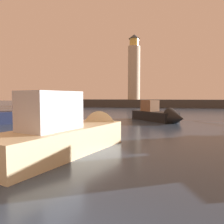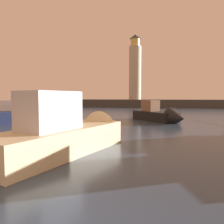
{
  "view_description": "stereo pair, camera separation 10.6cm",
  "coord_description": "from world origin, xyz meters",
  "px_view_note": "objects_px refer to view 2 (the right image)",
  "views": [
    {
      "loc": [
        2.22,
        -2.0,
        2.63
      ],
      "look_at": [
        -0.88,
        13.39,
        1.53
      ],
      "focal_mm": 34.65,
      "sensor_mm": 36.0,
      "label": 1
    },
    {
      "loc": [
        2.33,
        -1.98,
        2.63
      ],
      "look_at": [
        -0.88,
        13.39,
        1.53
      ],
      "focal_mm": 34.65,
      "sensor_mm": 36.0,
      "label": 2
    }
  ],
  "objects_px": {
    "lighthouse": "(135,69)",
    "motorboat_4": "(161,115)",
    "motorboat_1": "(10,115)",
    "motorboat_5": "(77,132)"
  },
  "relations": [
    {
      "from": "motorboat_4",
      "to": "motorboat_5",
      "type": "relative_size",
      "value": 0.73
    },
    {
      "from": "motorboat_4",
      "to": "motorboat_5",
      "type": "distance_m",
      "value": 14.18
    },
    {
      "from": "motorboat_1",
      "to": "motorboat_4",
      "type": "relative_size",
      "value": 1.1
    },
    {
      "from": "lighthouse",
      "to": "motorboat_1",
      "type": "relative_size",
      "value": 2.26
    },
    {
      "from": "lighthouse",
      "to": "motorboat_4",
      "type": "bearing_deg",
      "value": -79.52
    },
    {
      "from": "motorboat_1",
      "to": "motorboat_4",
      "type": "xyz_separation_m",
      "value": [
        14.98,
        4.49,
        -0.09
      ]
    },
    {
      "from": "lighthouse",
      "to": "motorboat_1",
      "type": "height_order",
      "value": "lighthouse"
    },
    {
      "from": "lighthouse",
      "to": "motorboat_4",
      "type": "relative_size",
      "value": 2.49
    },
    {
      "from": "lighthouse",
      "to": "motorboat_5",
      "type": "height_order",
      "value": "lighthouse"
    },
    {
      "from": "motorboat_4",
      "to": "lighthouse",
      "type": "bearing_deg",
      "value": 100.48
    }
  ]
}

